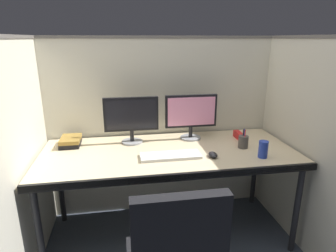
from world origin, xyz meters
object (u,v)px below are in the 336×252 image
soda_can (263,149)px  keyboard_main (170,156)px  computer_mouse (213,155)px  red_stapler (239,136)px  book_stack (71,141)px  desk (169,157)px  monitor_right (191,114)px  pen_cup (243,142)px  monitor_left (131,117)px

soda_can → keyboard_main: bearing=170.5°
computer_mouse → red_stapler: bearing=45.1°
soda_can → book_stack: size_ratio=0.56×
desk → computer_mouse: bearing=-28.6°
monitor_right → desk: bearing=-131.5°
keyboard_main → book_stack: (-0.74, 0.37, 0.02)m
book_stack → keyboard_main: bearing=-26.4°
pen_cup → computer_mouse: bearing=-154.3°
computer_mouse → soda_can: 0.36m
monitor_left → monitor_right: size_ratio=1.00×
monitor_right → soda_can: bearing=-49.1°
monitor_right → computer_mouse: bearing=-81.2°
computer_mouse → monitor_right: bearing=98.8°
monitor_left → keyboard_main: size_ratio=1.00×
desk → soda_can: bearing=-19.1°
monitor_right → computer_mouse: 0.46m
desk → book_stack: (-0.75, 0.25, 0.08)m
desk → soda_can: (0.64, -0.22, 0.11)m
computer_mouse → red_stapler: size_ratio=0.64×
desk → monitor_left: (-0.27, 0.24, 0.27)m
desk → pen_cup: (0.58, -0.02, 0.10)m
keyboard_main → pen_cup: (0.59, 0.09, 0.04)m
monitor_right → book_stack: monitor_right is taller
desk → soda_can: 0.68m
desk → computer_mouse: (0.29, -0.16, 0.07)m
computer_mouse → soda_can: (0.35, -0.06, 0.04)m
monitor_right → book_stack: bearing=-179.9°
monitor_right → book_stack: size_ratio=1.98×
desk → pen_cup: pen_cup is taller
red_stapler → desk: bearing=-163.9°
computer_mouse → desk: bearing=151.4°
monitor_right → keyboard_main: bearing=-122.8°
keyboard_main → book_stack: book_stack is taller
monitor_left → book_stack: 0.52m
monitor_left → book_stack: size_ratio=1.98×
keyboard_main → soda_can: 0.66m
desk → monitor_right: bearing=48.5°
monitor_left → monitor_right: bearing=2.2°
keyboard_main → desk: bearing=84.3°
keyboard_main → book_stack: bearing=153.6°
computer_mouse → soda_can: soda_can is taller
soda_can → book_stack: (-1.38, 0.47, -0.03)m
monitor_left → book_stack: bearing=177.9°
monitor_right → red_stapler: 0.45m
monitor_right → book_stack: (-0.97, -0.00, -0.18)m
monitor_left → soda_can: monitor_left is taller
monitor_right → keyboard_main: (-0.24, -0.37, -0.20)m
desk → soda_can: size_ratio=15.57×
red_stapler → pen_cup: bearing=-104.2°
monitor_right → soda_can: 0.65m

